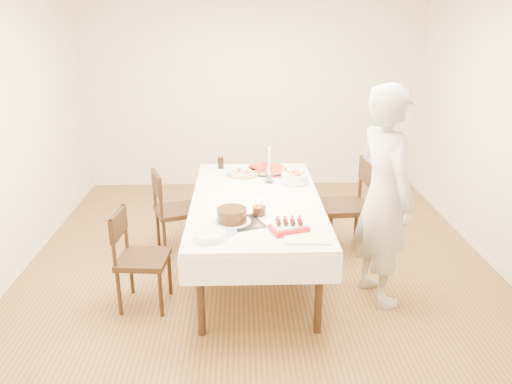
{
  "coord_description": "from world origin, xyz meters",
  "views": [
    {
      "loc": [
        -0.17,
        -4.26,
        2.32
      ],
      "look_at": [
        -0.04,
        -0.1,
        0.81
      ],
      "focal_mm": 35.0,
      "sensor_mm": 36.0,
      "label": 1
    }
  ],
  "objects_px": {
    "pizza_white": "(243,173)",
    "cola_glass": "(221,163)",
    "dining_table": "(256,236)",
    "strawberry_box": "(289,227)",
    "person": "(384,197)",
    "pizza_pepperoni": "(266,169)",
    "pasta_bowl": "(294,178)",
    "layer_cake": "(232,215)",
    "chair_left_dessert": "(143,259)",
    "chair_left_savory": "(177,211)",
    "birthday_cake": "(259,206)",
    "taper_candle": "(269,165)",
    "chair_right_savory": "(345,207)"
  },
  "relations": [
    {
      "from": "dining_table",
      "to": "strawberry_box",
      "type": "xyz_separation_m",
      "value": [
        0.23,
        -0.72,
        0.41
      ]
    },
    {
      "from": "chair_left_dessert",
      "to": "pizza_white",
      "type": "relative_size",
      "value": 2.43
    },
    {
      "from": "person",
      "to": "taper_candle",
      "type": "height_order",
      "value": "person"
    },
    {
      "from": "person",
      "to": "layer_cake",
      "type": "bearing_deg",
      "value": 78.19
    },
    {
      "from": "chair_right_savory",
      "to": "chair_left_savory",
      "type": "xyz_separation_m",
      "value": [
        -1.69,
        0.08,
        -0.06
      ]
    },
    {
      "from": "chair_left_savory",
      "to": "birthday_cake",
      "type": "height_order",
      "value": "birthday_cake"
    },
    {
      "from": "pizza_pepperoni",
      "to": "taper_candle",
      "type": "distance_m",
      "value": 0.41
    },
    {
      "from": "layer_cake",
      "to": "chair_left_dessert",
      "type": "bearing_deg",
      "value": 177.62
    },
    {
      "from": "pizza_white",
      "to": "taper_candle",
      "type": "distance_m",
      "value": 0.38
    },
    {
      "from": "chair_left_savory",
      "to": "chair_left_dessert",
      "type": "distance_m",
      "value": 1.03
    },
    {
      "from": "chair_left_savory",
      "to": "layer_cake",
      "type": "relative_size",
      "value": 2.86
    },
    {
      "from": "birthday_cake",
      "to": "chair_left_dessert",
      "type": "bearing_deg",
      "value": -172.83
    },
    {
      "from": "chair_left_savory",
      "to": "cola_glass",
      "type": "bearing_deg",
      "value": -156.92
    },
    {
      "from": "pizza_white",
      "to": "pasta_bowl",
      "type": "xyz_separation_m",
      "value": [
        0.49,
        -0.25,
        0.03
      ]
    },
    {
      "from": "chair_right_savory",
      "to": "pizza_pepperoni",
      "type": "xyz_separation_m",
      "value": [
        -0.77,
        0.37,
        0.29
      ]
    },
    {
      "from": "chair_left_savory",
      "to": "pizza_pepperoni",
      "type": "xyz_separation_m",
      "value": [
        0.91,
        0.3,
        0.34
      ]
    },
    {
      "from": "chair_right_savory",
      "to": "chair_left_dessert",
      "type": "xyz_separation_m",
      "value": [
        -1.84,
        -0.95,
        -0.06
      ]
    },
    {
      "from": "chair_left_dessert",
      "to": "pasta_bowl",
      "type": "xyz_separation_m",
      "value": [
        1.32,
        0.92,
        0.38
      ]
    },
    {
      "from": "dining_table",
      "to": "chair_left_savory",
      "type": "height_order",
      "value": "chair_left_savory"
    },
    {
      "from": "pasta_bowl",
      "to": "cola_glass",
      "type": "relative_size",
      "value": 2.16
    },
    {
      "from": "birthday_cake",
      "to": "pizza_pepperoni",
      "type": "bearing_deg",
      "value": 84.4
    },
    {
      "from": "dining_table",
      "to": "taper_candle",
      "type": "height_order",
      "value": "taper_candle"
    },
    {
      "from": "person",
      "to": "pizza_pepperoni",
      "type": "bearing_deg",
      "value": 18.87
    },
    {
      "from": "chair_left_dessert",
      "to": "layer_cake",
      "type": "relative_size",
      "value": 2.8
    },
    {
      "from": "person",
      "to": "layer_cake",
      "type": "xyz_separation_m",
      "value": [
        -1.23,
        -0.11,
        -0.1
      ]
    },
    {
      "from": "dining_table",
      "to": "pasta_bowl",
      "type": "relative_size",
      "value": 8.3
    },
    {
      "from": "dining_table",
      "to": "layer_cake",
      "type": "relative_size",
      "value": 7.14
    },
    {
      "from": "chair_left_dessert",
      "to": "person",
      "type": "height_order",
      "value": "person"
    },
    {
      "from": "layer_cake",
      "to": "strawberry_box",
      "type": "bearing_deg",
      "value": -22.5
    },
    {
      "from": "person",
      "to": "pizza_white",
      "type": "bearing_deg",
      "value": 29.08
    },
    {
      "from": "person",
      "to": "cola_glass",
      "type": "relative_size",
      "value": 15.28
    },
    {
      "from": "pizza_pepperoni",
      "to": "layer_cake",
      "type": "distance_m",
      "value": 1.39
    },
    {
      "from": "pizza_white",
      "to": "cola_glass",
      "type": "distance_m",
      "value": 0.35
    },
    {
      "from": "chair_left_dessert",
      "to": "cola_glass",
      "type": "relative_size",
      "value": 7.04
    },
    {
      "from": "chair_right_savory",
      "to": "strawberry_box",
      "type": "relative_size",
      "value": 3.55
    },
    {
      "from": "chair_right_savory",
      "to": "strawberry_box",
      "type": "bearing_deg",
      "value": -125.53
    },
    {
      "from": "pizza_pepperoni",
      "to": "birthday_cake",
      "type": "xyz_separation_m",
      "value": [
        -0.12,
        -1.2,
        0.05
      ]
    },
    {
      "from": "taper_candle",
      "to": "chair_right_savory",
      "type": "bearing_deg",
      "value": 0.37
    },
    {
      "from": "pasta_bowl",
      "to": "pizza_pepperoni",
      "type": "bearing_deg",
      "value": 122.48
    },
    {
      "from": "dining_table",
      "to": "chair_left_dessert",
      "type": "height_order",
      "value": "chair_left_dessert"
    },
    {
      "from": "chair_left_savory",
      "to": "chair_left_dessert",
      "type": "relative_size",
      "value": 1.02
    },
    {
      "from": "person",
      "to": "pizza_pepperoni",
      "type": "distance_m",
      "value": 1.53
    },
    {
      "from": "pizza_pepperoni",
      "to": "pasta_bowl",
      "type": "distance_m",
      "value": 0.48
    },
    {
      "from": "birthday_cake",
      "to": "pizza_white",
      "type": "bearing_deg",
      "value": 96.54
    },
    {
      "from": "chair_left_dessert",
      "to": "person",
      "type": "xyz_separation_m",
      "value": [
        1.96,
        0.08,
        0.49
      ]
    },
    {
      "from": "dining_table",
      "to": "chair_left_savory",
      "type": "relative_size",
      "value": 2.49
    },
    {
      "from": "layer_cake",
      "to": "birthday_cake",
      "type": "xyz_separation_m",
      "value": [
        0.22,
        0.15,
        0.02
      ]
    },
    {
      "from": "chair_right_savory",
      "to": "taper_candle",
      "type": "distance_m",
      "value": 0.88
    },
    {
      "from": "chair_right_savory",
      "to": "pasta_bowl",
      "type": "relative_size",
      "value": 3.76
    },
    {
      "from": "pizza_pepperoni",
      "to": "cola_glass",
      "type": "bearing_deg",
      "value": 167.1
    }
  ]
}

